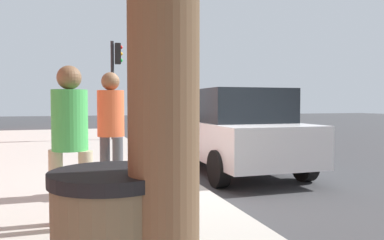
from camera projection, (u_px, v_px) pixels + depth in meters
The scene contains 7 objects.
ground_plane at pixel (194, 189), 6.40m from camera, with size 80.00×80.00×0.00m, color #38383A.
sidewalk_slab at pixel (0, 198), 5.47m from camera, with size 28.00×6.00×0.15m, color #A8A59E.
parking_meter at pixel (163, 123), 5.83m from camera, with size 0.36×0.12×1.41m.
pedestrian_at_meter at pixel (111, 122), 5.41m from camera, with size 0.51×0.39×1.78m.
pedestrian_bystander at pixel (70, 133), 3.97m from camera, with size 0.38×0.46×1.73m.
parked_sedan_near at pixel (233, 130), 8.06m from camera, with size 4.42×2.00×1.77m.
traffic_signal at pixel (115, 73), 13.63m from camera, with size 0.24×0.44×3.60m.
Camera 1 is at (-6.02, 1.98, 1.48)m, focal length 34.75 mm.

